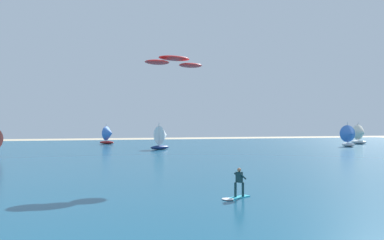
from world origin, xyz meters
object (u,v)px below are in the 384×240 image
(sailboat_center_horizon, at_px, (361,134))
(sailboat_far_left, at_px, (350,136))
(kite, at_px, (174,62))
(sailboat_near_shore, at_px, (109,135))
(kitesurfer, at_px, (237,187))
(sailboat_outermost, at_px, (162,137))

(sailboat_center_horizon, relative_size, sailboat_far_left, 1.02)
(kite, relative_size, sailboat_near_shore, 1.26)
(sailboat_far_left, xyz_separation_m, sailboat_near_shore, (-42.67, 19.67, -0.14))
(sailboat_center_horizon, relative_size, sailboat_near_shore, 1.10)
(kitesurfer, height_order, sailboat_center_horizon, sailboat_center_horizon)
(kitesurfer, xyz_separation_m, sailboat_near_shore, (-5.57, 58.88, 1.29))
(kitesurfer, distance_m, sailboat_near_shore, 59.16)
(kitesurfer, distance_m, sailboat_outermost, 40.58)
(sailboat_center_horizon, height_order, sailboat_outermost, sailboat_center_horizon)
(sailboat_outermost, bearing_deg, sailboat_center_horizon, 8.24)
(kitesurfer, relative_size, sailboat_center_horizon, 0.44)
(kite, bearing_deg, sailboat_far_left, 37.63)
(sailboat_center_horizon, relative_size, sailboat_outermost, 1.05)
(sailboat_far_left, bearing_deg, sailboat_near_shore, 155.25)
(kitesurfer, bearing_deg, sailboat_outermost, 86.38)
(kite, relative_size, sailboat_far_left, 1.18)
(sailboat_far_left, relative_size, sailboat_outermost, 1.03)
(kite, xyz_separation_m, sailboat_far_left, (38.82, 29.92, -7.09))
(sailboat_near_shore, bearing_deg, sailboat_outermost, -66.15)
(kitesurfer, distance_m, sailboat_center_horizon, 65.20)
(kite, height_order, sailboat_far_left, kite)
(kitesurfer, relative_size, kite, 0.38)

